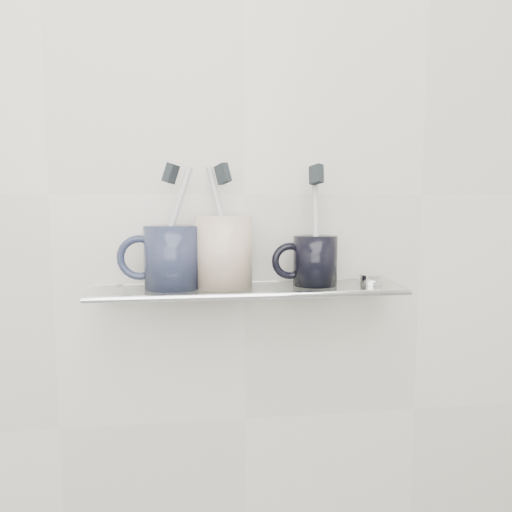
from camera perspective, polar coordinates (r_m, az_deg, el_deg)
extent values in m
plane|color=beige|center=(0.86, -1.35, 7.09)|extent=(2.50, 0.00, 2.50)
cube|color=silver|center=(0.81, -0.85, -3.84)|extent=(0.50, 0.12, 0.01)
cylinder|color=silver|center=(0.75, -0.37, -4.58)|extent=(0.50, 0.01, 0.01)
cylinder|color=silver|center=(0.86, -15.31, -4.19)|extent=(0.02, 0.03, 0.02)
cylinder|color=silver|center=(0.90, 12.18, -3.61)|extent=(0.02, 0.03, 0.02)
cylinder|color=#182035|center=(0.80, -9.54, -0.13)|extent=(0.10, 0.10, 0.10)
torus|color=#182035|center=(0.80, -13.14, -0.18)|extent=(0.07, 0.01, 0.07)
cylinder|color=silver|center=(0.80, -9.61, 3.53)|extent=(0.07, 0.02, 0.18)
cube|color=#1E2428|center=(0.80, -9.72, 9.29)|extent=(0.03, 0.03, 0.03)
cylinder|color=beige|center=(0.80, -3.75, 0.50)|extent=(0.12, 0.12, 0.11)
torus|color=beige|center=(0.80, -7.51, 0.45)|extent=(0.08, 0.01, 0.08)
cylinder|color=#ABACAE|center=(0.80, -3.77, 3.61)|extent=(0.06, 0.05, 0.19)
cube|color=#1E2428|center=(0.80, -3.81, 9.36)|extent=(0.03, 0.03, 0.04)
cylinder|color=black|center=(0.83, 6.78, -0.52)|extent=(0.09, 0.09, 0.08)
torus|color=black|center=(0.82, 3.91, -0.57)|extent=(0.06, 0.01, 0.06)
cylinder|color=#B8B2AA|center=(0.82, 6.83, 3.66)|extent=(0.02, 0.06, 0.19)
cube|color=#1E2428|center=(0.82, 6.91, 9.24)|extent=(0.02, 0.03, 0.04)
cylinder|color=silver|center=(0.86, 13.03, -2.57)|extent=(0.04, 0.04, 0.02)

